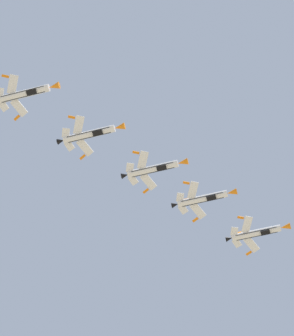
# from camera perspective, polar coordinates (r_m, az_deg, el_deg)

# --- Properties ---
(fighter_jet_lead) EXTENTS (13.22, 11.99, 4.74)m
(fighter_jet_lead) POSITION_cam_1_polar(r_m,az_deg,el_deg) (162.47, 9.59, -5.58)
(fighter_jet_lead) COLOR white
(fighter_jet_left_wing) EXTENTS (13.22, 11.98, 4.75)m
(fighter_jet_left_wing) POSITION_cam_1_polar(r_m,az_deg,el_deg) (156.45, 4.95, -2.66)
(fighter_jet_left_wing) COLOR white
(fighter_jet_right_wing) EXTENTS (13.22, 11.97, 4.79)m
(fighter_jet_right_wing) POSITION_cam_1_polar(r_m,az_deg,el_deg) (151.53, 0.61, -0.07)
(fighter_jet_right_wing) COLOR white
(fighter_jet_left_outer) EXTENTS (13.22, 11.97, 4.79)m
(fighter_jet_left_outer) POSITION_cam_1_polar(r_m,az_deg,el_deg) (148.30, -4.96, 2.96)
(fighter_jet_left_outer) COLOR white
(fighter_jet_right_outer) EXTENTS (13.22, 11.91, 4.95)m
(fighter_jet_right_outer) POSITION_cam_1_polar(r_m,az_deg,el_deg) (147.45, -10.61, 6.37)
(fighter_jet_right_outer) COLOR white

